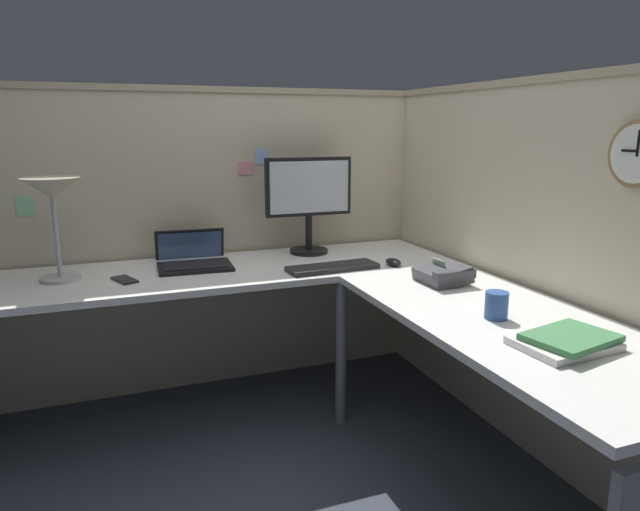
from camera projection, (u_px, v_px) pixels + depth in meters
ground_plane at (321, 445)px, 2.52m from camera, size 6.80×6.80×0.00m
cubicle_wall_back at (199, 240)px, 3.01m from camera, size 2.57×0.12×1.58m
cubicle_wall_right at (535, 269)px, 2.41m from camera, size 0.12×2.37×1.58m
desk at (292, 317)px, 2.29m from camera, size 2.35×2.15×0.73m
monitor at (309, 198)px, 2.94m from camera, size 0.46×0.20×0.50m
laptop at (193, 259)px, 2.76m from camera, size 0.36×0.40×0.22m
keyboard at (333, 267)px, 2.65m from camera, size 0.44×0.16×0.02m
computer_mouse at (393, 262)px, 2.73m from camera, size 0.06×0.10×0.03m
desk_lamp_dome at (52, 197)px, 2.39m from camera, size 0.24×0.24×0.44m
cell_phone at (125, 280)px, 2.46m from camera, size 0.12×0.16×0.01m
office_phone at (443, 275)px, 2.42m from camera, size 0.19×0.21×0.11m
book_stack at (567, 341)px, 1.71m from camera, size 0.31×0.24×0.04m
coffee_mug at (496, 305)px, 1.97m from camera, size 0.08×0.08×0.10m
wall_clock at (639, 154)px, 1.84m from camera, size 0.04×0.22×0.22m
pinned_note_leftmost at (246, 168)px, 2.97m from camera, size 0.09×0.00×0.07m
pinned_note_middle at (25, 206)px, 2.64m from camera, size 0.08×0.00×0.09m
pinned_note_rightmost at (262, 156)px, 2.99m from camera, size 0.07×0.00×0.08m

